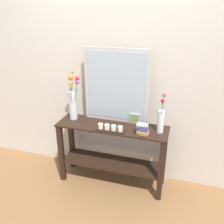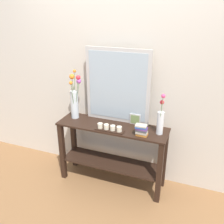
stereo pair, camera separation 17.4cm
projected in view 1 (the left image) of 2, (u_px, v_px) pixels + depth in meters
ground_plane at (112, 181)px, 3.11m from camera, size 7.00×6.00×0.02m
wall_back at (120, 69)px, 2.83m from camera, size 6.40×0.08×2.70m
console_table at (112, 147)px, 2.92m from camera, size 1.26×0.36×0.77m
mirror_leaning at (117, 86)px, 2.76m from camera, size 0.75×0.03×0.84m
tall_vase_left at (73, 101)px, 2.88m from camera, size 0.17×0.21×0.57m
vase_right at (161, 119)px, 2.60m from camera, size 0.08×0.13×0.47m
candle_tray at (110, 128)px, 2.68m from camera, size 0.32×0.09×0.07m
picture_frame_small at (135, 119)px, 2.83m from camera, size 0.12×0.01×0.12m
book_stack at (143, 129)px, 2.59m from camera, size 0.13×0.09×0.12m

